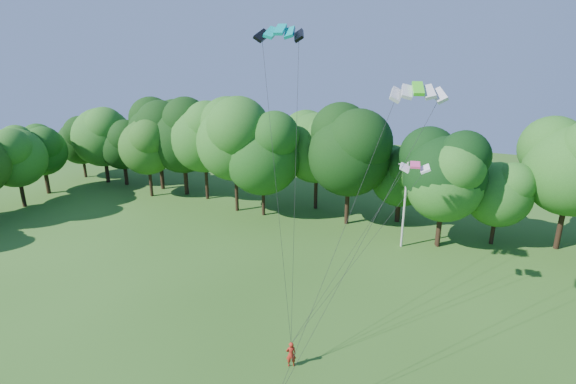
% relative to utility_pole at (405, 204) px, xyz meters
% --- Properties ---
extents(utility_pole, '(1.74, 0.37, 8.74)m').
position_rel_utility_pole_xyz_m(utility_pole, '(0.00, 0.00, 0.00)').
color(utility_pole, '#B5B5AC').
rests_on(utility_pole, ground).
extents(kite_flyer_left, '(0.76, 0.68, 1.74)m').
position_rel_utility_pole_xyz_m(kite_flyer_left, '(-3.36, -20.67, -3.60)').
color(kite_flyer_left, '#B12416').
rests_on(kite_flyer_left, ground).
extents(kite_teal, '(3.21, 1.80, 0.75)m').
position_rel_utility_pole_xyz_m(kite_teal, '(-6.60, -14.82, 15.76)').
color(kite_teal, '#05A19C').
rests_on(kite_teal, ground).
extents(kite_green, '(3.19, 2.04, 0.72)m').
position_rel_utility_pole_xyz_m(kite_green, '(2.35, -16.08, 12.53)').
color(kite_green, '#46E622').
rests_on(kite_green, ground).
extents(kite_pink, '(2.19, 1.32, 0.32)m').
position_rel_utility_pole_xyz_m(kite_pink, '(1.98, -11.14, 6.90)').
color(kite_pink, '#F94589').
rests_on(kite_pink, ground).
extents(tree_back_west, '(7.86, 7.86, 11.43)m').
position_rel_utility_pole_xyz_m(tree_back_west, '(-33.49, 2.88, 2.66)').
color(tree_back_west, black).
rests_on(tree_back_west, ground).
extents(tree_back_center, '(8.67, 8.67, 12.61)m').
position_rel_utility_pole_xyz_m(tree_back_center, '(3.27, 1.85, 3.40)').
color(tree_back_center, black).
rests_on(tree_back_center, ground).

